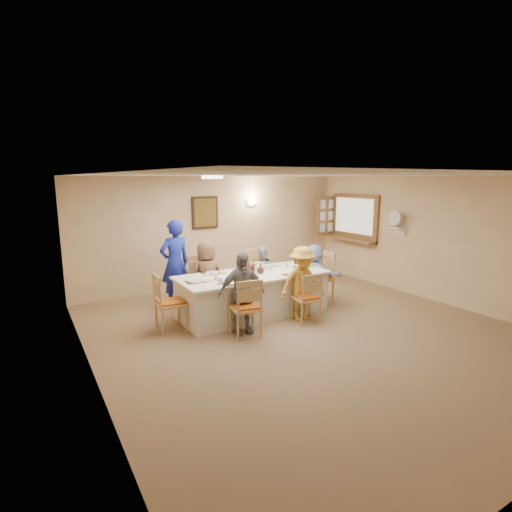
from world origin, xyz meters
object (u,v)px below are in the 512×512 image
chair_back_right (258,274)px  diner_right_end (314,274)px  chair_back_left (205,282)px  chair_front_right (306,297)px  diner_front_right (302,284)px  caregiver (175,264)px  chair_right_end (319,277)px  diner_back_left (207,276)px  desk_fan (396,221)px  diner_back_right (261,273)px  dining_table (253,294)px  condiment_ketchup (249,268)px  chair_front_left (245,306)px  serving_hatch (355,218)px  diner_front_left (242,293)px  chair_left_end (170,302)px

chair_back_right → diner_right_end: 1.15m
chair_back_left → chair_front_right: bearing=-62.2°
diner_front_right → caregiver: size_ratio=0.77×
chair_right_end → diner_back_left: (-2.15, 0.68, 0.15)m
desk_fan → diner_back_right: size_ratio=0.27×
diner_back_right → dining_table: bearing=51.8°
diner_back_right → condiment_ketchup: size_ratio=4.81×
diner_back_left → diner_right_end: diner_back_left is taller
chair_front_left → chair_back_right: bearing=-116.8°
chair_front_right → serving_hatch: bearing=-138.6°
diner_back_left → diner_front_right: 1.81m
diner_front_left → diner_right_end: size_ratio=1.12×
diner_back_left → diner_back_right: bearing=174.8°
caregiver → chair_front_right: bearing=120.0°
desk_fan → diner_front_right: bearing=-170.6°
dining_table → diner_back_left: (-0.60, 0.68, 0.28)m
serving_hatch → diner_back_left: 4.27m
chair_left_end → diner_front_left: bearing=-123.7°
chair_right_end → caregiver: size_ratio=0.60×
chair_back_left → chair_front_left: bearing=-99.1°
chair_back_left → diner_back_left: (0.00, -0.12, 0.15)m
desk_fan → diner_right_end: desk_fan is taller
diner_front_right → diner_right_end: diner_front_right is taller
diner_back_left → chair_back_right: bearing=-179.5°
chair_back_left → chair_back_right: size_ratio=0.98×
chair_left_end → diner_front_left: diner_front_left is taller
serving_hatch → dining_table: bearing=-162.2°
chair_back_right → chair_front_left: 2.00m
chair_left_end → chair_back_left: bearing=-48.0°
desk_fan → diner_back_left: 4.24m
chair_back_right → diner_back_right: bearing=-92.7°
diner_front_right → diner_right_end: 1.07m
diner_right_end → diner_front_right: bearing=121.0°
chair_back_right → diner_front_right: (0.00, -1.48, 0.14)m
serving_hatch → diner_right_end: size_ratio=1.27×
chair_front_right → diner_front_right: bearing=-81.8°
caregiver → condiment_ketchup: 1.50m
diner_back_right → caregiver: 1.74m
diner_right_end → caregiver: bearing=56.3°
serving_hatch → chair_right_end: bearing=-150.4°
chair_back_left → diner_front_left: 1.49m
chair_front_right → caregiver: (-1.65, 1.95, 0.40)m
serving_hatch → chair_front_left: (-4.16, -1.94, -1.02)m
chair_front_left → chair_front_right: size_ratio=1.07×
chair_left_end → chair_right_end: size_ratio=0.95×
condiment_ketchup → diner_front_right: bearing=-44.9°
chair_back_left → diner_front_right: (1.20, -1.48, 0.15)m
diner_back_left → chair_front_right: bearing=123.8°
chair_left_end → chair_right_end: (3.10, 0.00, 0.02)m
condiment_ketchup → dining_table: bearing=-0.8°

